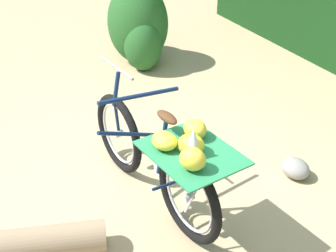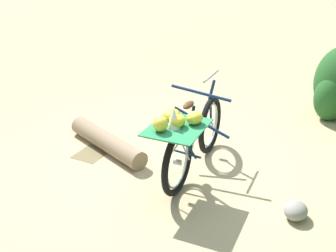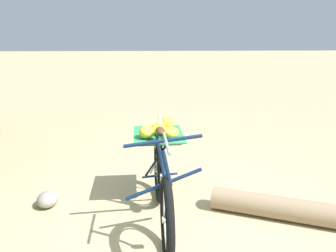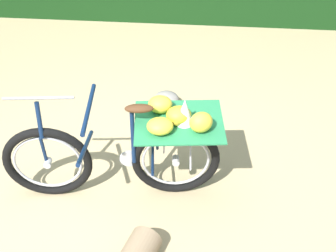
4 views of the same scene
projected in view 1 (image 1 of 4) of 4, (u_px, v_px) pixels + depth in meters
ground_plane at (142, 200)px, 3.98m from camera, size 60.00×60.00×0.00m
bicycle at (159, 157)px, 3.65m from camera, size 1.79×0.71×1.03m
fallen_log at (7, 246)px, 3.36m from camera, size 0.75×1.40×0.24m
shrub_cluster at (137, 27)px, 6.22m from camera, size 1.13×0.78×1.08m
path_stone at (295, 168)px, 4.22m from camera, size 0.27×0.23×0.17m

